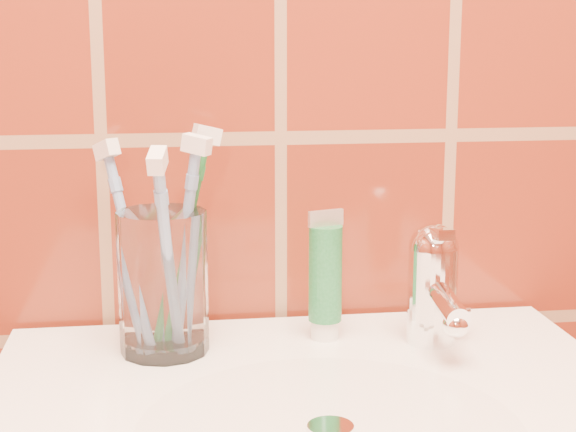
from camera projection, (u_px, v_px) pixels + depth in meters
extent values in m
cylinder|color=silver|center=(330.00, 430.00, 0.67)|extent=(0.30, 0.30, 0.00)
cylinder|color=white|center=(331.00, 428.00, 0.67)|extent=(0.04, 0.04, 0.00)
cylinder|color=white|center=(163.00, 282.00, 0.83)|extent=(0.09, 0.09, 0.14)
cylinder|color=white|center=(325.00, 329.00, 0.88)|extent=(0.03, 0.03, 0.02)
cylinder|color=#186531|center=(325.00, 273.00, 0.87)|extent=(0.03, 0.03, 0.10)
cube|color=beige|center=(326.00, 218.00, 0.86)|extent=(0.04, 0.00, 0.02)
cylinder|color=white|center=(432.00, 295.00, 0.86)|extent=(0.05, 0.05, 0.09)
sphere|color=white|center=(434.00, 248.00, 0.85)|extent=(0.05, 0.05, 0.05)
cylinder|color=white|center=(444.00, 300.00, 0.82)|extent=(0.02, 0.09, 0.03)
cube|color=white|center=(438.00, 233.00, 0.84)|extent=(0.02, 0.06, 0.01)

